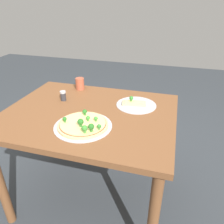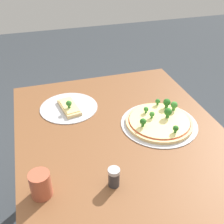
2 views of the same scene
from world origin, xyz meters
The scene contains 5 objects.
dining_table centered at (0.00, 0.00, 0.66)m, with size 1.11×0.87×0.77m.
pizza_tray_whole centered at (-0.04, 0.18, 0.79)m, with size 0.34×0.34×0.07m.
pizza_tray_slice centered at (-0.27, -0.18, 0.78)m, with size 0.28×0.28×0.06m.
drinking_cup centered at (0.21, -0.35, 0.82)m, with size 0.07×0.07×0.09m, color #AD5138.
condiment_shaker centered at (0.24, -0.12, 0.81)m, with size 0.04×0.04×0.07m.
Camera 2 is at (0.87, -0.31, 1.51)m, focal length 45.00 mm.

